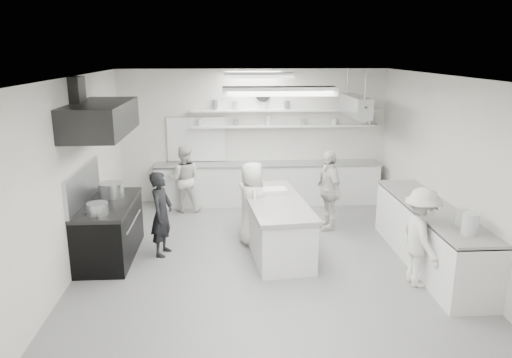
{
  "coord_description": "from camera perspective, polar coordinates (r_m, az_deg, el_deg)",
  "views": [
    {
      "loc": [
        -0.61,
        -7.38,
        3.39
      ],
      "look_at": [
        -0.12,
        0.6,
        1.27
      ],
      "focal_mm": 34.07,
      "sensor_mm": 36.0,
      "label": 1
    }
  ],
  "objects": [
    {
      "name": "shelf_lower",
      "position": [
        10.95,
        3.46,
        6.24
      ],
      "size": [
        4.2,
        0.26,
        0.04
      ],
      "primitive_type": "cube",
      "color": "white",
      "rests_on": "wall_back"
    },
    {
      "name": "prep_island",
      "position": [
        8.49,
        2.28,
        -5.54
      ],
      "size": [
        1.1,
        2.41,
        0.86
      ],
      "primitive_type": "cube",
      "rotation": [
        0.0,
        0.0,
        0.1
      ],
      "color": "white",
      "rests_on": "floor"
    },
    {
      "name": "stove",
      "position": [
        8.55,
        -16.8,
        -5.9
      ],
      "size": [
        0.8,
        1.8,
        0.9
      ],
      "primitive_type": "cube",
      "color": "black",
      "rests_on": "floor"
    },
    {
      "name": "wall_left",
      "position": [
        7.98,
        -20.79,
        0.19
      ],
      "size": [
        0.04,
        7.0,
        3.0
      ],
      "primitive_type": "cube",
      "color": "silver",
      "rests_on": "floor"
    },
    {
      "name": "back_counter",
      "position": [
        11.01,
        1.39,
        -0.55
      ],
      "size": [
        5.0,
        0.6,
        0.92
      ],
      "primitive_type": "cube",
      "color": "white",
      "rests_on": "floor"
    },
    {
      "name": "floor",
      "position": [
        8.15,
        1.15,
        -9.79
      ],
      "size": [
        6.0,
        7.0,
        0.02
      ],
      "primitive_type": "cube",
      "color": "gray",
      "rests_on": "ground"
    },
    {
      "name": "light_fixture_front",
      "position": [
        5.63,
        2.78,
        10.27
      ],
      "size": [
        1.3,
        0.25,
        0.1
      ],
      "primitive_type": "cube",
      "color": "white",
      "rests_on": "ceiling"
    },
    {
      "name": "wall_right",
      "position": [
        8.43,
        21.99,
        0.81
      ],
      "size": [
        0.04,
        7.0,
        3.0
      ],
      "primitive_type": "cube",
      "color": "silver",
      "rests_on": "floor"
    },
    {
      "name": "stove_pot",
      "position": [
        8.67,
        -16.62,
        -1.38
      ],
      "size": [
        0.42,
        0.42,
        0.29
      ],
      "primitive_type": "cylinder",
      "color": "#A9ABAF",
      "rests_on": "stove"
    },
    {
      "name": "exhaust_hood",
      "position": [
        8.1,
        -17.81,
        6.79
      ],
      "size": [
        0.85,
        2.0,
        0.5
      ],
      "primitive_type": "cube",
      "color": "black",
      "rests_on": "wall_left"
    },
    {
      "name": "light_fixture_rear",
      "position": [
        9.21,
        0.33,
        12.08
      ],
      "size": [
        1.3,
        0.25,
        0.1
      ],
      "primitive_type": "cube",
      "color": "white",
      "rests_on": "ceiling"
    },
    {
      "name": "cook_stove",
      "position": [
        8.34,
        -11.02,
        -4.04
      ],
      "size": [
        0.47,
        0.6,
        1.45
      ],
      "primitive_type": "imported",
      "rotation": [
        0.0,
        0.0,
        1.32
      ],
      "color": "black",
      "rests_on": "floor"
    },
    {
      "name": "shelf_upper",
      "position": [
        10.9,
        3.48,
        8.06
      ],
      "size": [
        4.2,
        0.26,
        0.04
      ],
      "primitive_type": "cube",
      "color": "white",
      "rests_on": "wall_back"
    },
    {
      "name": "bowl_island_a",
      "position": [
        8.81,
        0.38,
        -1.6
      ],
      "size": [
        0.28,
        0.28,
        0.06
      ],
      "primitive_type": "imported",
      "rotation": [
        0.0,
        0.0,
        -0.15
      ],
      "color": "#A9ABAF",
      "rests_on": "prep_island"
    },
    {
      "name": "pass_through_window",
      "position": [
        11.05,
        -7.02,
        4.66
      ],
      "size": [
        1.3,
        0.04,
        1.0
      ],
      "primitive_type": "cube",
      "color": "black",
      "rests_on": "wall_back"
    },
    {
      "name": "pot_rack",
      "position": [
        10.18,
        11.53,
        8.43
      ],
      "size": [
        0.3,
        1.6,
        0.4
      ],
      "primitive_type": "cube",
      "color": "#A9ABAF",
      "rests_on": "ceiling"
    },
    {
      "name": "cook_right",
      "position": [
        7.53,
        18.79,
        -6.52
      ],
      "size": [
        0.59,
        0.98,
        1.49
      ],
      "primitive_type": "imported",
      "rotation": [
        0.0,
        0.0,
        1.61
      ],
      "color": "silver",
      "rests_on": "floor"
    },
    {
      "name": "bowl_island_b",
      "position": [
        8.88,
        2.84,
        -1.5
      ],
      "size": [
        0.23,
        0.23,
        0.06
      ],
      "primitive_type": "imported",
      "rotation": [
        0.0,
        0.0,
        0.37
      ],
      "color": "white",
      "rests_on": "prep_island"
    },
    {
      "name": "cook_island_right",
      "position": [
        9.46,
        8.5,
        -1.33
      ],
      "size": [
        0.56,
        0.97,
        1.55
      ],
      "primitive_type": "imported",
      "rotation": [
        0.0,
        0.0,
        -1.36
      ],
      "color": "silver",
      "rests_on": "floor"
    },
    {
      "name": "wall_back",
      "position": [
        11.06,
        -0.26,
        5.04
      ],
      "size": [
        6.0,
        0.04,
        3.0
      ],
      "primitive_type": "cube",
      "color": "silver",
      "rests_on": "floor"
    },
    {
      "name": "cook_island_left",
      "position": [
        8.65,
        -0.44,
        -2.88
      ],
      "size": [
        0.53,
        0.77,
        1.5
      ],
      "primitive_type": "imported",
      "rotation": [
        0.0,
        0.0,
        1.65
      ],
      "color": "silver",
      "rests_on": "floor"
    },
    {
      "name": "right_counter",
      "position": [
        8.41,
        19.71,
        -6.37
      ],
      "size": [
        0.74,
        3.3,
        0.94
      ],
      "primitive_type": "cube",
      "color": "white",
      "rests_on": "floor"
    },
    {
      "name": "cook_back",
      "position": [
        10.53,
        -8.43,
        0.02
      ],
      "size": [
        0.72,
        0.57,
        1.44
      ],
      "primitive_type": "imported",
      "rotation": [
        0.0,
        0.0,
        -3.17
      ],
      "color": "silver",
      "rests_on": "floor"
    },
    {
      "name": "bowl_right",
      "position": [
        8.88,
        18.6,
        -1.76
      ],
      "size": [
        0.29,
        0.29,
        0.06
      ],
      "primitive_type": "imported",
      "rotation": [
        0.0,
        0.0,
        -0.36
      ],
      "color": "white",
      "rests_on": "right_counter"
    },
    {
      "name": "ceiling",
      "position": [
        7.41,
        1.27,
        11.93
      ],
      "size": [
        6.0,
        7.0,
        0.02
      ],
      "primitive_type": "cube",
      "color": "silver",
      "rests_on": "wall_back"
    },
    {
      "name": "wall_clock",
      "position": [
        10.91,
        0.81,
        9.93
      ],
      "size": [
        0.32,
        0.05,
        0.32
      ],
      "primitive_type": "cylinder",
      "rotation": [
        1.57,
        0.0,
        0.0
      ],
      "color": "silver",
      "rests_on": "wall_back"
    },
    {
      "name": "wall_front",
      "position": [
        4.36,
        4.98,
        -10.91
      ],
      "size": [
        6.0,
        0.04,
        3.0
      ],
      "primitive_type": "cube",
      "color": "silver",
      "rests_on": "floor"
    }
  ]
}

